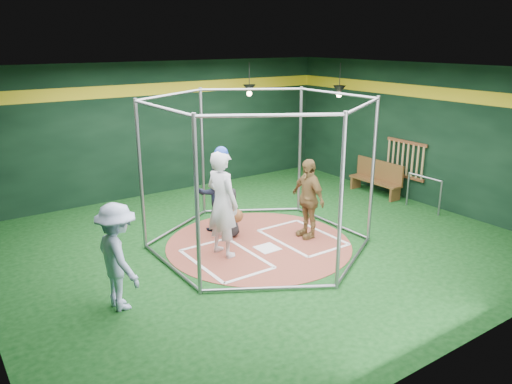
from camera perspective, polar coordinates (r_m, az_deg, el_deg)
room_shell at (r=9.78m, az=0.31°, el=3.53°), size 10.10×9.10×3.53m
clay_disc at (r=10.32m, az=0.32°, el=-5.95°), size 3.80×3.80×0.01m
home_plate at (r=10.09m, az=1.30°, el=-6.43°), size 0.43×0.43×0.01m
batter_box_left at (r=9.65m, az=-3.49°, el=-7.62°), size 1.17×1.77×0.01m
batter_box_right at (r=10.67m, az=5.29°, el=-5.16°), size 1.17×1.77×0.01m
batting_cage at (r=9.83m, az=0.33°, el=2.09°), size 4.05×4.67×3.00m
bat_rack at (r=13.55m, az=16.68°, el=3.61°), size 0.07×1.25×0.98m
pendant_lamp_near at (r=13.77m, az=-0.77°, el=11.68°), size 0.34×0.34×0.90m
pendant_lamp_far at (r=13.66m, az=9.49°, el=11.41°), size 0.34×0.34×0.90m
batter_figure at (r=9.49m, az=-3.88°, el=-1.21°), size 0.64×0.84×2.15m
visitor_leopard at (r=10.47m, az=5.94°, el=-0.72°), size 0.46×1.01×1.69m
catcher_figure at (r=10.49m, az=-2.91°, el=-2.39°), size 0.61×0.64×1.08m
umpire at (r=10.82m, az=-4.58°, el=-0.06°), size 0.94×0.79×1.70m
bystander_blue at (r=7.98m, az=-15.48°, el=-7.15°), size 0.70×1.14×1.71m
dugout_bench at (r=13.85m, az=13.67°, el=1.66°), size 0.37×1.58×0.92m
steel_railing at (r=12.83m, az=18.66°, el=0.48°), size 0.05×1.00×0.86m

